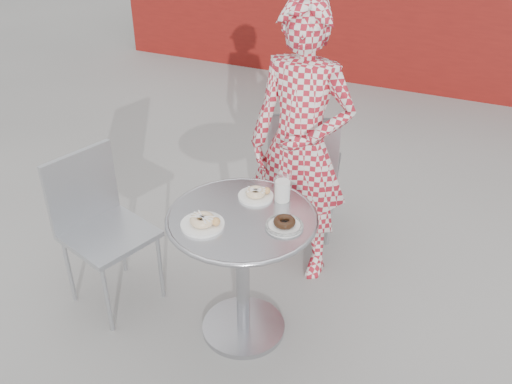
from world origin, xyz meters
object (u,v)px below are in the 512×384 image
at_px(chair_left, 112,260).
at_px(plate_checker, 284,224).
at_px(milk_cup, 282,190).
at_px(bistro_table, 242,247).
at_px(plate_near, 203,222).
at_px(seated_person, 301,147).
at_px(chair_far, 304,192).
at_px(plate_far, 256,194).

bearing_deg(chair_left, plate_checker, -68.26).
xyz_separation_m(chair_left, milk_cup, (0.84, 0.25, 0.50)).
height_order(bistro_table, plate_near, plate_near).
height_order(seated_person, plate_near, seated_person).
xyz_separation_m(bistro_table, plate_near, (-0.12, -0.13, 0.19)).
bearing_deg(bistro_table, chair_far, 91.87).
bearing_deg(bistro_table, milk_cup, 59.54).
xyz_separation_m(chair_far, plate_checker, (0.23, -0.97, 0.45)).
relative_size(plate_near, plate_checker, 1.14).
bearing_deg(milk_cup, chair_left, -163.16).
relative_size(plate_near, milk_cup, 1.57).
distance_m(bistro_table, seated_person, 0.66).
relative_size(seated_person, milk_cup, 12.55).
relative_size(bistro_table, chair_far, 0.82).
height_order(plate_far, plate_near, plate_near).
bearing_deg(milk_cup, plate_checker, -65.92).
bearing_deg(milk_cup, chair_far, 100.72).
relative_size(plate_checker, milk_cup, 1.38).
bearing_deg(chair_left, chair_far, -15.83).
bearing_deg(chair_left, milk_cup, -55.05).
bearing_deg(plate_checker, seated_person, 103.67).
bearing_deg(bistro_table, chair_left, -175.39).
distance_m(bistro_table, plate_far, 0.25).
height_order(chair_left, seated_person, seated_person).
xyz_separation_m(plate_near, plate_checker, (0.33, 0.13, -0.01)).
relative_size(chair_far, plate_near, 4.40).
bearing_deg(plate_far, milk_cup, 10.78).
bearing_deg(chair_far, seated_person, 91.01).
xyz_separation_m(seated_person, plate_far, (-0.06, -0.44, -0.05)).
distance_m(bistro_table, plate_near, 0.26).
xyz_separation_m(chair_left, plate_checker, (0.93, 0.06, 0.45)).
height_order(chair_left, plate_far, chair_left).
bearing_deg(plate_checker, chair_far, 103.56).
relative_size(chair_far, seated_person, 0.55).
relative_size(chair_left, plate_checker, 4.92).
xyz_separation_m(bistro_table, plate_far, (-0.01, 0.17, 0.19)).
bearing_deg(bistro_table, seated_person, 84.84).
height_order(plate_far, milk_cup, milk_cup).
relative_size(bistro_table, seated_person, 0.45).
distance_m(chair_far, plate_near, 1.20).
distance_m(plate_near, plate_checker, 0.35).
xyz_separation_m(chair_far, chair_left, (-0.69, -1.03, -0.01)).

